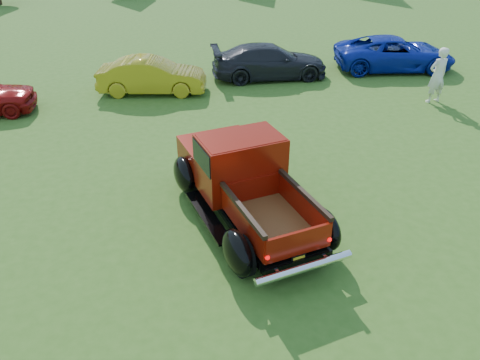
{
  "coord_description": "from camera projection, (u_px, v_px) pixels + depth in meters",
  "views": [
    {
      "loc": [
        -1.12,
        -7.96,
        5.99
      ],
      "look_at": [
        0.27,
        0.2,
        1.12
      ],
      "focal_mm": 35.0,
      "sensor_mm": 36.0,
      "label": 1
    }
  ],
  "objects": [
    {
      "name": "show_car_grey",
      "position": [
        269.0,
        61.0,
        18.53
      ],
      "size": [
        4.58,
        1.89,
        1.32
      ],
      "primitive_type": "imported",
      "rotation": [
        0.0,
        0.0,
        1.56
      ],
      "color": "black",
      "rests_on": "ground"
    },
    {
      "name": "pickup_truck",
      "position": [
        240.0,
        177.0,
        10.24
      ],
      "size": [
        3.26,
        5.21,
        1.82
      ],
      "rotation": [
        0.0,
        0.0,
        0.25
      ],
      "color": "black",
      "rests_on": "ground"
    },
    {
      "name": "show_car_blue",
      "position": [
        394.0,
        53.0,
        19.48
      ],
      "size": [
        5.14,
        2.85,
        1.36
      ],
      "primitive_type": "imported",
      "rotation": [
        0.0,
        0.0,
        1.45
      ],
      "color": "#0D1E93",
      "rests_on": "ground"
    },
    {
      "name": "ground",
      "position": [
        229.0,
        231.0,
        9.97
      ],
      "size": [
        120.0,
        120.0,
        0.0
      ],
      "primitive_type": "plane",
      "color": "#315418",
      "rests_on": "ground"
    },
    {
      "name": "spectator",
      "position": [
        438.0,
        75.0,
        16.04
      ],
      "size": [
        0.77,
        0.57,
        1.92
      ],
      "primitive_type": "imported",
      "rotation": [
        0.0,
        0.0,
        3.31
      ],
      "color": "beige",
      "rests_on": "ground"
    },
    {
      "name": "show_car_yellow",
      "position": [
        152.0,
        76.0,
        17.03
      ],
      "size": [
        4.05,
        1.96,
        1.28
      ],
      "primitive_type": "imported",
      "rotation": [
        0.0,
        0.0,
        1.41
      ],
      "color": "#A38C15",
      "rests_on": "ground"
    }
  ]
}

